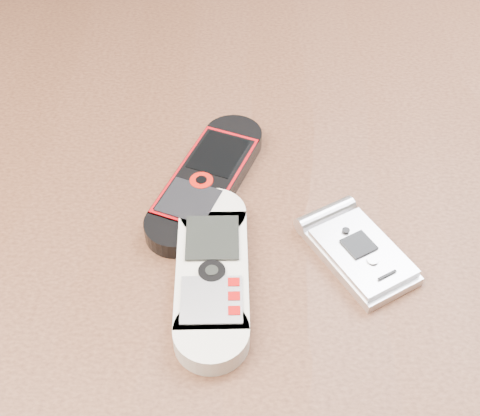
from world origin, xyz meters
The scene contains 4 objects.
table centered at (0.00, 0.00, 0.64)m, with size 1.20×0.80×0.75m.
nokia_white centered at (-0.01, -0.06, 0.76)m, with size 0.05×0.15×0.02m, color beige.
nokia_black_red centered at (-0.02, 0.03, 0.76)m, with size 0.05×0.16×0.02m, color black.
motorola_razr centered at (0.09, -0.04, 0.76)m, with size 0.05×0.09×0.01m, color silver.
Camera 1 is at (0.02, -0.35, 1.13)m, focal length 50.00 mm.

